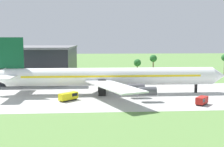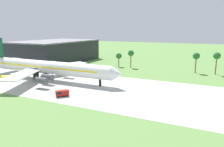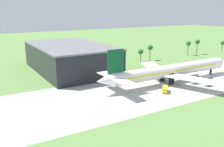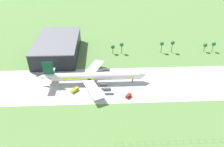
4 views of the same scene
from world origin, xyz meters
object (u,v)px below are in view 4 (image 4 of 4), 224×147
at_px(fuel_truck, 128,96).
at_px(no_stopping_sign, 166,143).
at_px(jet_airliner, 92,76).
at_px(baggage_tug, 75,90).
at_px(terminal_building, 58,47).

height_order(fuel_truck, no_stopping_sign, fuel_truck).
relative_size(jet_airliner, no_stopping_sign, 47.24).
relative_size(jet_airliner, baggage_tug, 14.06).
bearing_deg(terminal_building, fuel_truck, -48.75).
relative_size(fuel_truck, terminal_building, 0.08).
distance_m(jet_airliner, terminal_building, 57.03).
distance_m(fuel_truck, terminal_building, 86.54).
relative_size(fuel_truck, no_stopping_sign, 2.79).
bearing_deg(terminal_building, jet_airliner, -55.37).
bearing_deg(jet_airliner, fuel_truck, -36.28).
relative_size(baggage_tug, no_stopping_sign, 3.36).
xyz_separation_m(jet_airliner, no_stopping_sign, (40.13, -57.51, -4.65)).
bearing_deg(baggage_tug, fuel_truck, -12.66).
bearing_deg(baggage_tug, no_stopping_sign, -42.45).
distance_m(jet_airliner, no_stopping_sign, 70.28).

